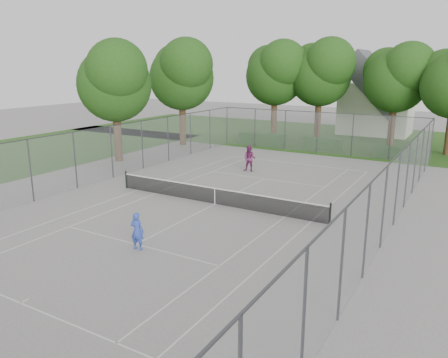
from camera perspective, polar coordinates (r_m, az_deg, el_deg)
The scene contains 16 objects.
ground at distance 23.87m, azimuth -1.21°, elevation -3.31°, with size 120.00×120.00×0.00m, color slate.
grass_far at distance 47.46m, azimuth 15.45°, elevation 5.16°, with size 60.00×20.00×0.00m, color #224714.
court_markings at distance 23.87m, azimuth -1.21°, elevation -3.30°, with size 11.03×23.83×0.01m.
tennis_net at distance 23.72m, azimuth -1.22°, elevation -2.14°, with size 12.87×0.10×1.10m.
perimeter_fence at distance 23.38m, azimuth -1.23°, elevation 0.91°, with size 18.08×34.08×3.52m.
tree_far_left at distance 46.17m, azimuth 6.78°, elevation 13.84°, with size 6.90×6.30×9.92m.
tree_far_midleft at distance 45.35m, azimuth 12.55°, elevation 13.69°, with size 6.99×6.38×10.04m.
tree_far_midright at distance 43.26m, azimuth 21.70°, elevation 12.44°, with size 6.56×5.99×9.43m.
tree_side_back at distance 41.45m, azimuth -5.53°, elevation 13.70°, with size 6.83×6.24×9.82m.
tree_side_front at distance 34.97m, azimuth -14.13°, elevation 12.61°, with size 6.47×5.91×9.31m.
hedge_left at distance 41.95m, azimuth 5.08°, elevation 5.22°, with size 4.44×1.33×1.11m, color #1C4315.
hedge_mid at distance 40.17m, azimuth 12.69°, elevation 4.46°, with size 3.34×0.96×1.05m, color #1C4315.
hedge_right at distance 38.42m, azimuth 21.40°, elevation 3.28°, with size 3.13×1.15×0.94m, color #1C4315.
house at distance 51.27m, azimuth 19.33°, elevation 9.64°, with size 7.26×5.62×9.04m.
girl_player at distance 18.25m, azimuth -11.28°, elevation -6.69°, with size 0.58×0.38×1.60m, color #2D45AB.
woman_player at distance 31.06m, azimuth 3.35°, elevation 2.67°, with size 0.91×0.71×1.88m, color #6B2353.
Camera 1 is at (11.88, -19.37, 7.33)m, focal length 35.00 mm.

